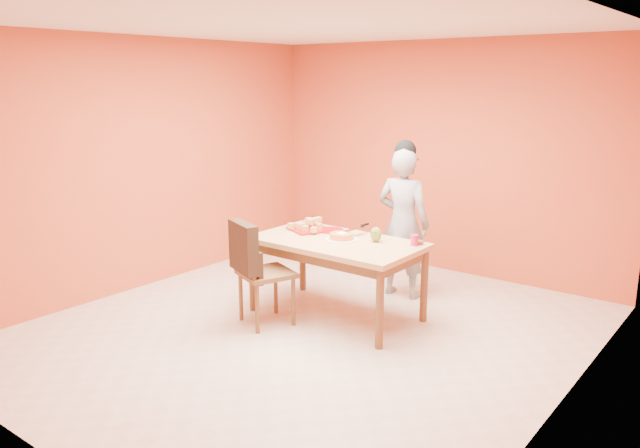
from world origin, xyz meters
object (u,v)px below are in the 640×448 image
Objects in this scene: red_dinner_plate at (330,230)px; egg_ornament at (376,234)px; pastry_platter at (309,229)px; dining_table at (337,250)px; sponge_cake at (342,236)px; dining_chair at (265,271)px; magenta_glass at (414,240)px; person at (403,223)px; checker_tin at (418,242)px.

egg_ornament reaches higher than red_dinner_plate.
pastry_platter reaches higher than red_dinner_plate.
sponge_cake is at bearing 41.81° from dining_table.
magenta_glass is (1.09, 0.85, 0.29)m from dining_chair.
egg_ornament reaches higher than dining_table.
dining_chair is (-0.41, -0.57, -0.15)m from dining_table.
magenta_glass is at bearing 59.95° from dining_chair.
dining_table is at bearing 72.86° from person.
pastry_platter is at bearing -150.29° from red_dinner_plate.
dining_chair reaches higher than pastry_platter.
sponge_cake reaches higher than dining_table.
red_dinner_plate is at bearing -178.55° from magenta_glass.
red_dinner_plate reaches higher than dining_table.
person reaches higher than magenta_glass.
checker_tin is (0.48, -0.55, -0.01)m from person.
sponge_cake is (-0.16, -0.87, 0.01)m from person.
checker_tin is (0.64, 0.32, -0.02)m from sponge_cake.
person reaches higher than checker_tin.
egg_ornament is (0.78, 0.03, 0.06)m from pastry_platter.
sponge_cake is at bearing -36.80° from red_dinner_plate.
dining_chair reaches higher than checker_tin.
dining_table is at bearing 76.28° from dining_chair.
checker_tin reaches higher than dining_table.
magenta_glass is at bearing 1.45° from red_dinner_plate.
dining_chair is 0.88m from red_dinner_plate.
magenta_glass is at bearing 22.47° from dining_table.
sponge_cake is at bearing -13.73° from pastry_platter.
magenta_glass reaches higher than dining_table.
person is 0.79m from red_dinner_plate.
dining_chair is 1.62m from person.
sponge_cake is (0.04, 0.03, 0.13)m from dining_table.
dining_chair reaches higher than dining_table.
egg_ornament is at bearing -7.72° from red_dinner_plate.
dining_table is 11.35× the size of egg_ornament.
person is 4.38× the size of pastry_platter.
person is 0.79m from magenta_glass.
person is 0.99m from pastry_platter.
dining_chair is 1.45m from checker_tin.
pastry_platter is 1.15m from checker_tin.
egg_ornament is at bearing 67.37° from dining_chair.
pastry_platter is 0.78m from egg_ornament.
pastry_platter is at bearing 115.31° from dining_chair.
magenta_glass reaches higher than red_dinner_plate.
pastry_platter is 3.58× the size of magenta_glass.
dining_table is at bearing -157.53° from magenta_glass.
egg_ornament is at bearing -153.89° from checker_tin.
dining_table is 0.14m from sponge_cake.
egg_ornament is (0.29, 0.14, 0.03)m from sponge_cake.
checker_tin is (0.95, 0.09, 0.01)m from red_dinner_plate.
dining_chair is 1.41m from magenta_glass.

